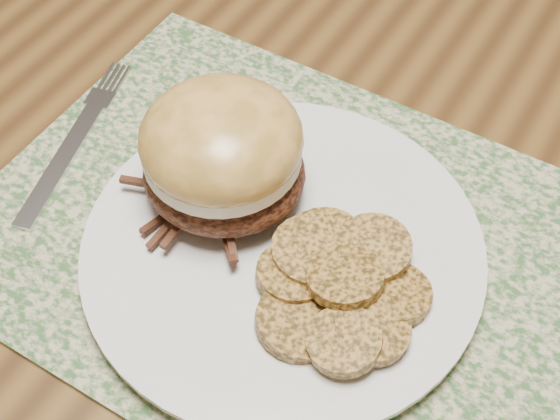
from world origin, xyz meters
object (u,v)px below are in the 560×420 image
object	(u,v)px
pork_sandwich	(222,153)
fork	(76,139)
dinner_plate	(283,251)
dining_table	(133,111)

from	to	relation	value
pork_sandwich	fork	size ratio (longest dim) A/B	0.75
dinner_plate	dining_table	bearing A→B (deg)	153.14
dinner_plate	fork	size ratio (longest dim) A/B	1.46
dinner_plate	pork_sandwich	xyz separation A→B (m)	(-0.06, 0.02, 0.05)
pork_sandwich	fork	bearing A→B (deg)	170.59
fork	pork_sandwich	bearing A→B (deg)	-12.82
dinner_plate	fork	distance (m)	0.20
pork_sandwich	fork	xyz separation A→B (m)	(-0.14, -0.01, -0.06)
dinner_plate	pork_sandwich	bearing A→B (deg)	163.20
dining_table	fork	bearing A→B (deg)	-68.06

